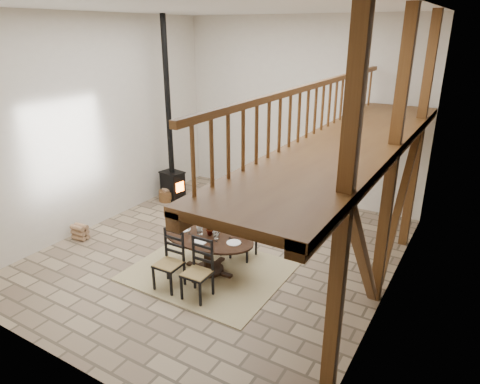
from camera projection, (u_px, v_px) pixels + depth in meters
The scene contains 7 objects.
ground at pixel (221, 252), 9.49m from camera, with size 8.00×8.00×0.00m, color tan.
room_shell at pixel (273, 123), 7.84m from camera, with size 7.02×8.02×5.01m.
rug at pixel (209, 271), 8.71m from camera, with size 3.00×2.50×0.02m, color #C5BA7E.
dining_table at pixel (208, 252), 8.55m from camera, with size 1.98×2.20×1.26m.
wood_stove at pixel (171, 162), 12.03m from camera, with size 0.72×0.60×5.00m.
log_basket at pixel (167, 195), 12.26m from camera, with size 0.46×0.46×0.38m.
log_stack at pixel (80, 232), 9.99m from camera, with size 0.37×0.27×0.37m.
Camera 1 is at (4.67, -6.99, 4.62)m, focal length 32.00 mm.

